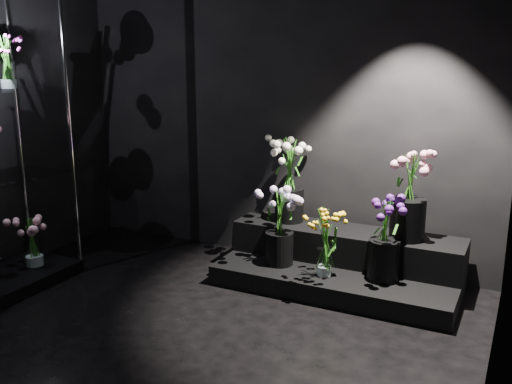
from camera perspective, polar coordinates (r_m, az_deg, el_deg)
The scene contains 11 objects.
floor at distance 3.92m, azimuth -10.59°, elevation -15.21°, with size 4.00×4.00×0.00m, color black.
wall_back at distance 5.18m, azimuth 2.11°, elevation 8.48°, with size 4.00×4.00×0.00m, color black.
wall_right at distance 2.75m, azimuth 23.56°, elevation 2.44°, with size 4.00×4.00×0.00m, color black.
display_riser at distance 4.84m, azimuth 8.50°, elevation -6.97°, with size 1.94×0.86×0.43m.
bouquet_orange_bells at distance 4.49m, azimuth 6.93°, elevation -4.81°, with size 0.33×0.33×0.57m.
bouquet_lilac at distance 4.69m, azimuth 2.37°, elevation -3.16°, with size 0.41×0.41×0.61m.
bouquet_purple at distance 4.48m, azimuth 12.77°, elevation -4.30°, with size 0.39×0.39×0.64m.
bouquet_cream_roses at distance 4.95m, azimuth 3.39°, elevation 1.78°, with size 0.46×0.46×0.73m.
bouquet_pink_roses at distance 4.62m, azimuth 15.08°, elevation -0.14°, with size 0.44×0.44×0.70m.
bouquet_case_magenta at distance 4.93m, azimuth -23.67°, elevation 11.81°, with size 0.23×0.23×0.40m.
bouquet_case_base_pink at distance 5.20m, azimuth -21.44°, elevation -4.49°, with size 0.41×0.41×0.43m.
Camera 1 is at (2.11, -2.71, 1.90)m, focal length 40.00 mm.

